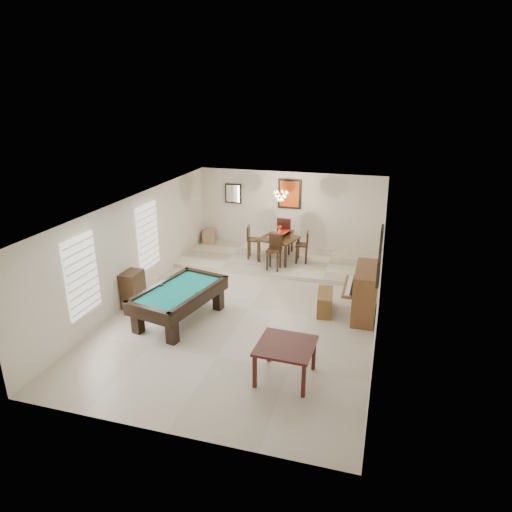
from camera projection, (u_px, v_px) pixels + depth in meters
The scene contains 26 objects.
ground_plane at pixel (249, 308), 11.18m from camera, with size 6.00×9.00×0.02m, color beige.
wall_back at pixel (289, 212), 14.79m from camera, with size 6.00×0.04×2.60m, color silver.
wall_front at pixel (159, 362), 6.67m from camera, with size 6.00×0.04×2.60m, color silver.
wall_left at pixel (135, 247), 11.51m from camera, with size 0.04×9.00×2.60m, color silver.
wall_right at pixel (380, 272), 9.95m from camera, with size 0.04×9.00×2.60m, color silver.
ceiling at pixel (249, 205), 10.28m from camera, with size 6.00×9.00×0.04m, color white.
dining_step at pixel (280, 261), 14.09m from camera, with size 6.00×2.50×0.12m, color beige.
window_left_front at pixel (82, 276), 9.49m from camera, with size 0.06×1.00×1.70m, color white.
window_left_rear at pixel (148, 236), 12.01m from camera, with size 0.06×1.00×1.70m, color white.
pool_table at pixel (180, 305), 10.48m from camera, with size 1.23×2.28×0.76m, color black, non-canonical shape.
square_table at pixel (285, 361), 8.37m from camera, with size 1.02×1.02×0.70m, color #38120E, non-canonical shape.
upright_piano at pixel (359, 292), 10.64m from camera, with size 0.80×1.44×1.20m, color brown, non-canonical shape.
piano_bench at pixel (325, 302), 10.92m from camera, with size 0.35×0.90×0.50m, color brown.
apothecary_chest at pixel (133, 289), 11.15m from camera, with size 0.40×0.60×0.89m, color black.
dining_table at pixel (279, 247), 13.83m from camera, with size 1.02×1.02×0.84m, color black, non-canonical shape.
flower_vase at pixel (279, 230), 13.64m from camera, with size 0.15×0.15×0.27m, color red, non-canonical shape.
dining_chair_south at pixel (274, 253), 13.08m from camera, with size 0.38×0.38×1.03m, color black, non-canonical shape.
dining_chair_north at pixel (285, 235), 14.41m from camera, with size 0.44×0.44×1.18m, color black, non-canonical shape.
dining_chair_west at pixel (254, 242), 13.98m from camera, with size 0.38×0.38×1.02m, color black, non-canonical shape.
dining_chair_east at pixel (302, 247), 13.63m from camera, with size 0.36×0.36×0.96m, color black, non-canonical shape.
corner_bench at pixel (209, 236), 15.52m from camera, with size 0.38×0.48×0.43m, color #9D8055.
chandelier at pixel (281, 193), 13.30m from camera, with size 0.44×0.44×0.60m, color #FFE5B2, non-canonical shape.
back_painting at pixel (290, 194), 14.54m from camera, with size 0.75×0.06×0.95m, color #D84C14.
back_mirror at pixel (233, 193), 15.07m from camera, with size 0.55×0.06×0.65m, color white.
right_picture_upper at pixel (381, 241), 10.02m from camera, with size 0.06×0.55×0.65m, color slate.
right_picture_lower at pixel (378, 271), 8.92m from camera, with size 0.06×0.45×0.55m, color gray.
Camera 1 is at (2.95, -9.61, 5.06)m, focal length 32.00 mm.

